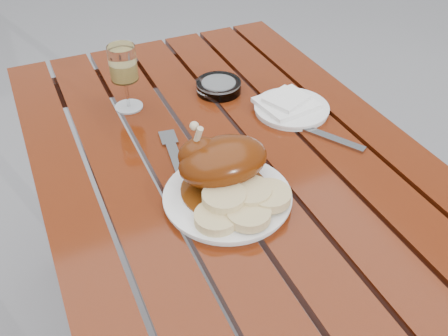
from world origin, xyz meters
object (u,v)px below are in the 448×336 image
(dinner_plate, at_px, (227,197))
(wine_glass, at_px, (125,78))
(ashtray, at_px, (219,87))
(table, at_px, (227,264))
(side_plate, at_px, (291,109))

(dinner_plate, relative_size, wine_glass, 1.54)
(ashtray, bearing_deg, table, -109.52)
(table, distance_m, side_plate, 0.44)
(wine_glass, bearing_deg, ashtray, -5.19)
(table, distance_m, dinner_plate, 0.42)
(side_plate, bearing_deg, table, -158.66)
(side_plate, distance_m, ashtray, 0.20)
(table, bearing_deg, dinner_plate, -114.90)
(table, height_order, wine_glass, wine_glass)
(wine_glass, relative_size, ashtray, 1.40)
(wine_glass, xyz_separation_m, ashtray, (0.23, -0.02, -0.07))
(dinner_plate, xyz_separation_m, ashtray, (0.15, 0.39, 0.01))
(wine_glass, height_order, side_plate, wine_glass)
(dinner_plate, height_order, ashtray, ashtray)
(wine_glass, xyz_separation_m, side_plate, (0.35, -0.18, -0.07))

